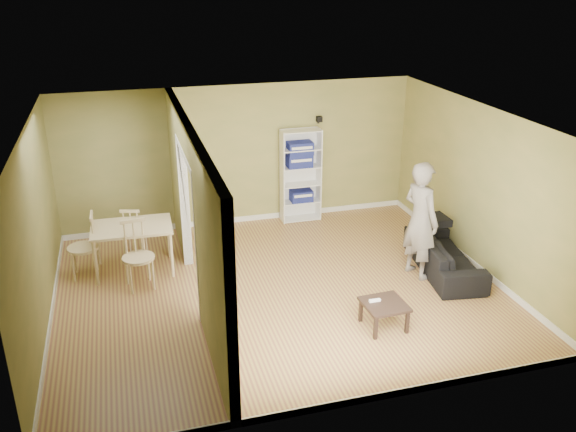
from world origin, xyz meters
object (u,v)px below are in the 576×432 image
at_px(coffee_table, 384,307).
at_px(chair_near, 138,256).
at_px(person, 421,210).
at_px(chair_far, 134,231).
at_px(dining_table, 132,231).
at_px(sofa, 445,250).
at_px(bookshelf, 300,175).
at_px(chair_left, 83,246).

bearing_deg(coffee_table, chair_near, 146.86).
bearing_deg(person, coffee_table, 122.52).
xyz_separation_m(coffee_table, chair_far, (-3.10, 3.14, 0.14)).
height_order(dining_table, chair_near, chair_near).
height_order(sofa, chair_far, chair_far).
bearing_deg(sofa, coffee_table, 136.75).
bearing_deg(person, chair_far, 50.12).
relative_size(bookshelf, chair_left, 1.70).
height_order(person, chair_far, person).
height_order(person, chair_near, person).
height_order(coffee_table, chair_near, chair_near).
xyz_separation_m(coffee_table, chair_near, (-3.09, 2.02, 0.21)).
xyz_separation_m(sofa, bookshelf, (-1.59, 2.70, 0.52)).
bearing_deg(coffee_table, chair_far, 134.62).
bearing_deg(chair_far, chair_left, 49.88).
bearing_deg(sofa, chair_left, 84.70).
bearing_deg(chair_far, person, 172.32).
height_order(sofa, dining_table, dining_table).
xyz_separation_m(chair_left, chair_far, (0.80, 0.53, -0.07)).
relative_size(coffee_table, chair_far, 0.61).
height_order(bookshelf, chair_left, bookshelf).
bearing_deg(dining_table, coffee_table, -39.66).
distance_m(coffee_table, dining_table, 4.10).
distance_m(dining_table, chair_far, 0.59).
bearing_deg(chair_near, chair_far, 82.35).
relative_size(person, chair_far, 2.42).
xyz_separation_m(dining_table, chair_left, (-0.76, 0.01, -0.17)).
bearing_deg(chair_near, chair_left, 135.42).
relative_size(sofa, chair_far, 2.13).
xyz_separation_m(bookshelf, dining_table, (-3.15, -1.36, -0.19)).
distance_m(sofa, chair_left, 5.66).
xyz_separation_m(person, dining_table, (-4.26, 1.34, -0.40)).
xyz_separation_m(sofa, person, (-0.48, -0.01, 0.73)).
height_order(chair_left, chair_far, chair_left).
bearing_deg(dining_table, person, -17.48).
relative_size(sofa, coffee_table, 3.46).
bearing_deg(bookshelf, coffee_table, -90.18).
xyz_separation_m(bookshelf, chair_far, (-3.11, -0.83, -0.43)).
xyz_separation_m(person, bookshelf, (-1.11, 2.71, -0.21)).
bearing_deg(sofa, chair_near, 89.36).
xyz_separation_m(sofa, dining_table, (-4.75, 1.33, 0.33)).
height_order(bookshelf, chair_far, bookshelf).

